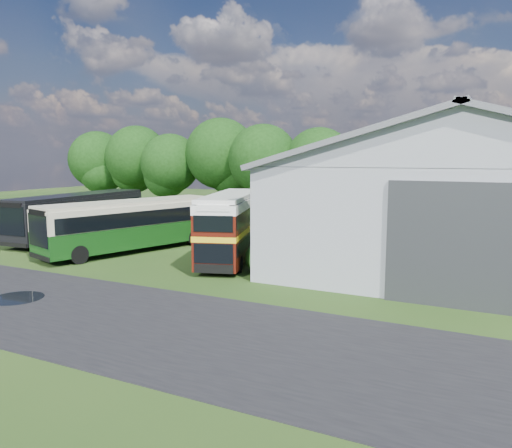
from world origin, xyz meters
The scene contains 16 objects.
ground centered at (0.00, 0.00, 0.00)m, with size 120.00×120.00×0.00m, color #193611.
asphalt_road centered at (3.00, -3.00, 0.00)m, with size 60.00×8.00×0.02m, color black.
puddle centered at (-1.50, -3.00, 0.00)m, with size 2.20×2.20×0.01m, color black.
storage_shed centered at (15.00, 15.98, 4.17)m, with size 18.80×24.80×8.15m.
tree_far_left centered at (-23.00, 24.00, 5.56)m, with size 6.12×6.12×8.64m.
tree_left_a centered at (-18.00, 24.50, 5.87)m, with size 6.46×6.46×9.12m.
tree_left_b centered at (-13.00, 23.50, 5.25)m, with size 5.78×5.78×8.16m.
tree_mid centered at (-8.00, 24.80, 6.18)m, with size 6.80×6.80×9.60m.
tree_right_a centered at (-3.00, 23.80, 5.69)m, with size 6.26×6.26×8.83m.
tree_right_b centered at (2.00, 24.60, 5.44)m, with size 5.98×5.98×8.45m.
shrub_front centered at (5.60, 6.00, 0.00)m, with size 1.70×1.70×1.70m, color #194714.
shrub_mid centered at (5.60, 8.00, 0.00)m, with size 1.60×1.60×1.60m, color #194714.
shrub_back centered at (5.60, 10.00, 0.00)m, with size 1.80×1.80×1.80m, color #194714.
bus_green_single centered at (-4.31, 7.49, 1.71)m, with size 5.93×11.91×3.21m.
bus_maroon_double centered at (2.71, 7.98, 1.92)m, with size 4.95×9.23×3.86m.
bus_dark_single centered at (-11.13, 9.69, 1.73)m, with size 3.51×11.93×3.25m.
Camera 1 is at (16.74, -16.64, 5.96)m, focal length 35.00 mm.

